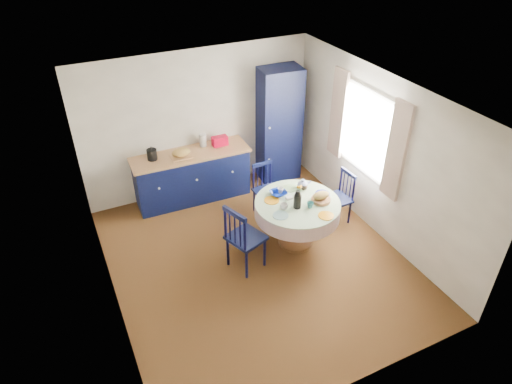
# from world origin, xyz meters

# --- Properties ---
(floor) EXTENTS (4.50, 4.50, 0.00)m
(floor) POSITION_xyz_m (0.00, 0.00, 0.00)
(floor) COLOR black
(floor) RESTS_ON ground
(ceiling) EXTENTS (4.50, 4.50, 0.00)m
(ceiling) POSITION_xyz_m (0.00, 0.00, 2.50)
(ceiling) COLOR white
(ceiling) RESTS_ON wall_back
(wall_back) EXTENTS (4.00, 0.02, 2.50)m
(wall_back) POSITION_xyz_m (0.00, 2.25, 1.25)
(wall_back) COLOR white
(wall_back) RESTS_ON floor
(wall_left) EXTENTS (0.02, 4.50, 2.50)m
(wall_left) POSITION_xyz_m (-2.00, 0.00, 1.25)
(wall_left) COLOR white
(wall_left) RESTS_ON floor
(wall_right) EXTENTS (0.02, 4.50, 2.50)m
(wall_right) POSITION_xyz_m (2.00, 0.00, 1.25)
(wall_right) COLOR white
(wall_right) RESTS_ON floor
(window) EXTENTS (0.10, 1.74, 1.45)m
(window) POSITION_xyz_m (1.95, 0.30, 1.52)
(window) COLOR white
(window) RESTS_ON wall_right
(kitchen_counter) EXTENTS (2.00, 0.68, 1.12)m
(kitchen_counter) POSITION_xyz_m (-0.29, 1.96, 0.46)
(kitchen_counter) COLOR black
(kitchen_counter) RESTS_ON floor
(pantry_cabinet) EXTENTS (0.77, 0.58, 2.07)m
(pantry_cabinet) POSITION_xyz_m (1.40, 2.00, 1.04)
(pantry_cabinet) COLOR black
(pantry_cabinet) RESTS_ON floor
(dining_table) EXTENTS (1.25, 1.25, 1.03)m
(dining_table) POSITION_xyz_m (0.72, 0.11, 0.63)
(dining_table) COLOR #572D18
(dining_table) RESTS_ON floor
(chair_left) EXTENTS (0.58, 0.59, 1.05)m
(chair_left) POSITION_xyz_m (-0.22, -0.03, 0.53)
(chair_left) COLOR black
(chair_left) RESTS_ON floor
(chair_far) EXTENTS (0.42, 0.40, 0.88)m
(chair_far) POSITION_xyz_m (0.66, 1.03, 0.45)
(chair_far) COLOR black
(chair_far) RESTS_ON floor
(chair_right) EXTENTS (0.40, 0.42, 0.89)m
(chair_right) POSITION_xyz_m (1.61, 0.32, 0.45)
(chair_right) COLOR black
(chair_right) RESTS_ON floor
(mug_a) EXTENTS (0.11, 0.11, 0.09)m
(mug_a) POSITION_xyz_m (0.45, 0.05, 0.80)
(mug_a) COLOR silver
(mug_a) RESTS_ON dining_table
(mug_b) EXTENTS (0.10, 0.10, 0.09)m
(mug_b) POSITION_xyz_m (0.80, -0.08, 0.80)
(mug_b) COLOR teal
(mug_b) RESTS_ON dining_table
(mug_c) EXTENTS (0.11, 0.11, 0.09)m
(mug_c) POSITION_xyz_m (0.96, 0.36, 0.80)
(mug_c) COLOR black
(mug_c) RESTS_ON dining_table
(mug_d) EXTENTS (0.09, 0.09, 0.08)m
(mug_d) POSITION_xyz_m (0.60, 0.43, 0.80)
(mug_d) COLOR silver
(mug_d) RESTS_ON dining_table
(cobalt_bowl) EXTENTS (0.24, 0.24, 0.06)m
(cobalt_bowl) POSITION_xyz_m (0.55, 0.39, 0.78)
(cobalt_bowl) COLOR navy
(cobalt_bowl) RESTS_ON dining_table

